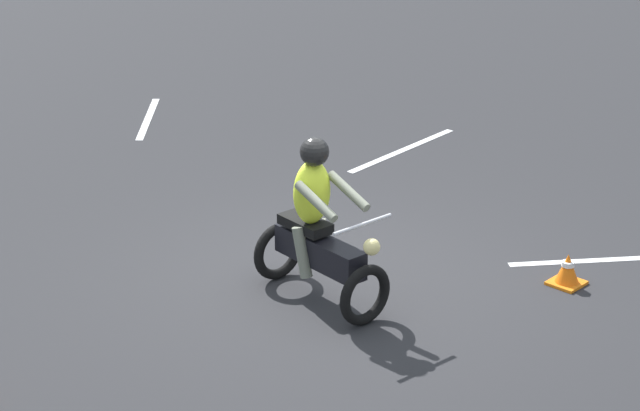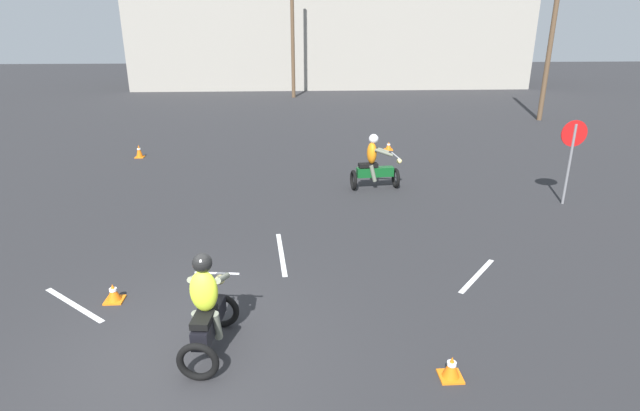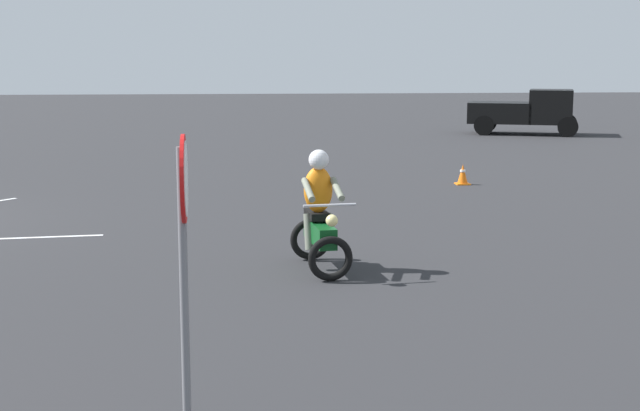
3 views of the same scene
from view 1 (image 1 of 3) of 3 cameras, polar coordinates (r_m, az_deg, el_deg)
name	(u,v)px [view 1 (image 1 of 3)]	position (r m, az deg, el deg)	size (l,w,h in m)	color
ground_plane	(333,281)	(12.61, 0.60, -3.45)	(120.00, 120.00, 0.00)	#28282B
motorcycle_rider_foreground	(318,231)	(11.94, -0.11, -1.17)	(0.80, 1.54, 1.66)	black
traffic_cone_near_left	(567,270)	(12.71, 11.25, -2.91)	(0.32, 0.32, 0.33)	orange
lane_stripe_nw	(594,260)	(13.35, 12.43, -2.46)	(0.10, 1.83, 0.01)	silver
lane_stripe_w	(402,150)	(16.22, 3.79, 2.54)	(0.10, 2.14, 0.01)	silver
lane_stripe_sw	(148,119)	(17.58, -7.87, 3.96)	(0.10, 1.82, 0.01)	silver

